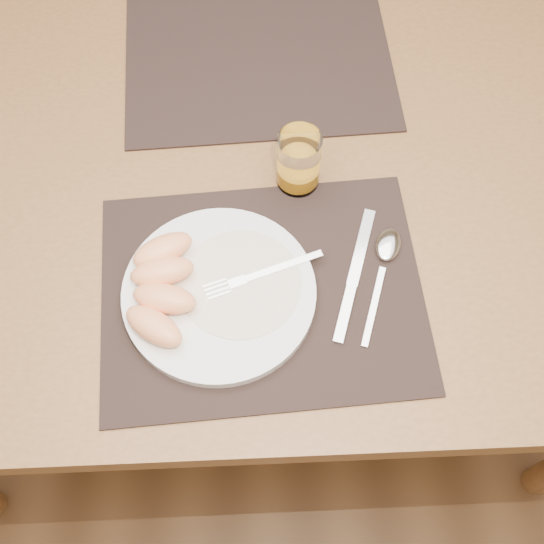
{
  "coord_description": "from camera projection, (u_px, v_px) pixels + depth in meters",
  "views": [
    {
      "loc": [
        0.0,
        -0.63,
        1.62
      ],
      "look_at": [
        0.02,
        -0.2,
        0.77
      ],
      "focal_mm": 45.0,
      "sensor_mm": 36.0,
      "label": 1
    }
  ],
  "objects": [
    {
      "name": "spoon",
      "position": [
        386.0,
        253.0,
        0.98
      ],
      "size": [
        0.08,
        0.19,
        0.01
      ],
      "color": "silver",
      "rests_on": "placemat_near"
    },
    {
      "name": "knife",
      "position": [
        352.0,
        285.0,
        0.96
      ],
      "size": [
        0.08,
        0.21,
        0.01
      ],
      "color": "silver",
      "rests_on": "placemat_near"
    },
    {
      "name": "grapefruit_wedges",
      "position": [
        161.0,
        286.0,
        0.92
      ],
      "size": [
        0.11,
        0.2,
        0.04
      ],
      "color": "#FFA568",
      "rests_on": "plate"
    },
    {
      "name": "juice_glass",
      "position": [
        299.0,
        163.0,
        1.0
      ],
      "size": [
        0.06,
        0.06,
        0.1
      ],
      "color": "white",
      "rests_on": "placemat_near"
    },
    {
      "name": "table",
      "position": [
        255.0,
        195.0,
        1.14
      ],
      "size": [
        1.4,
        0.9,
        0.75
      ],
      "color": "brown",
      "rests_on": "ground"
    },
    {
      "name": "fork",
      "position": [
        254.0,
        277.0,
        0.95
      ],
      "size": [
        0.17,
        0.07,
        0.0
      ],
      "color": "silver",
      "rests_on": "plate"
    },
    {
      "name": "ground",
      "position": [
        261.0,
        342.0,
        1.73
      ],
      "size": [
        5.0,
        5.0,
        0.0
      ],
      "primitive_type": "plane",
      "color": "brown",
      "rests_on": "ground"
    },
    {
      "name": "placemat_near",
      "position": [
        262.0,
        292.0,
        0.96
      ],
      "size": [
        0.47,
        0.37,
        0.0
      ],
      "primitive_type": "cube",
      "rotation": [
        0.0,
        0.0,
        0.06
      ],
      "color": "black",
      "rests_on": "table"
    },
    {
      "name": "plate_dressing",
      "position": [
        240.0,
        283.0,
        0.94
      ],
      "size": [
        0.17,
        0.17,
        0.0
      ],
      "color": "white",
      "rests_on": "plate"
    },
    {
      "name": "placemat_far",
      "position": [
        258.0,
        59.0,
        1.16
      ],
      "size": [
        0.46,
        0.37,
        0.0
      ],
      "primitive_type": "cube",
      "rotation": [
        0.0,
        0.0,
        0.04
      ],
      "color": "black",
      "rests_on": "table"
    },
    {
      "name": "plate",
      "position": [
        219.0,
        293.0,
        0.95
      ],
      "size": [
        0.27,
        0.27,
        0.02
      ],
      "primitive_type": "cylinder",
      "color": "white",
      "rests_on": "placemat_near"
    }
  ]
}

